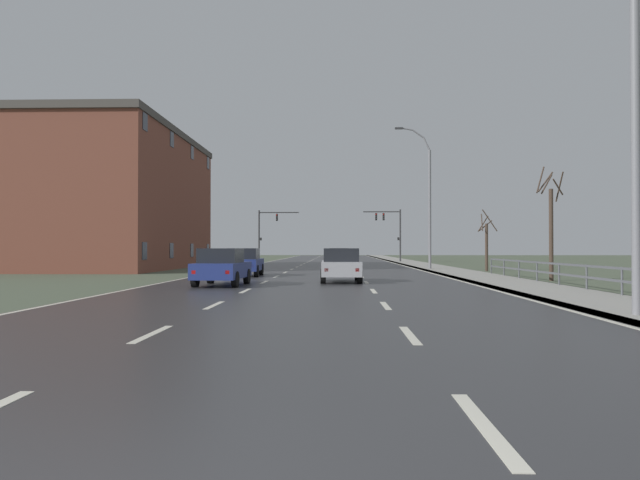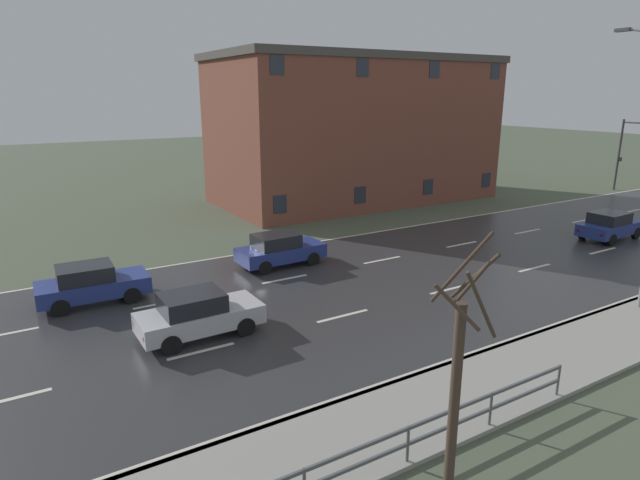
{
  "view_description": "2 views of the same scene",
  "coord_description": "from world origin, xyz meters",
  "px_view_note": "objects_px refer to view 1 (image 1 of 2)",
  "views": [
    {
      "loc": [
        1.05,
        -3.24,
        1.59
      ],
      "look_at": [
        -0.61,
        50.98,
        2.32
      ],
      "focal_mm": 33.14,
      "sensor_mm": 36.0,
      "label": 1
    },
    {
      "loc": [
        17.44,
        18.93,
        7.98
      ],
      "look_at": [
        0.0,
        29.42,
        2.32
      ],
      "focal_mm": 29.85,
      "sensor_mm": 36.0,
      "label": 2
    }
  ],
  "objects_px": {
    "street_lamp_foreground": "(628,61)",
    "car_near_right": "(244,262)",
    "traffic_signal_right": "(391,226)",
    "car_far_right": "(341,265)",
    "street_lamp_midground": "(427,200)",
    "brick_building": "(118,200)",
    "car_distant": "(222,267)",
    "car_far_left": "(339,257)",
    "traffic_signal_left": "(266,228)"
  },
  "relations": [
    {
      "from": "street_lamp_foreground",
      "to": "car_near_right",
      "type": "height_order",
      "value": "street_lamp_foreground"
    },
    {
      "from": "traffic_signal_right",
      "to": "car_far_right",
      "type": "xyz_separation_m",
      "value": [
        -5.73,
        -37.98,
        -3.17
      ]
    },
    {
      "from": "street_lamp_midground",
      "to": "car_far_right",
      "type": "bearing_deg",
      "value": -112.45
    },
    {
      "from": "street_lamp_midground",
      "to": "traffic_signal_right",
      "type": "height_order",
      "value": "street_lamp_midground"
    },
    {
      "from": "street_lamp_foreground",
      "to": "brick_building",
      "type": "relative_size",
      "value": 0.56
    },
    {
      "from": "car_near_right",
      "to": "brick_building",
      "type": "relative_size",
      "value": 0.2
    },
    {
      "from": "street_lamp_foreground",
      "to": "car_near_right",
      "type": "xyz_separation_m",
      "value": [
        -11.65,
        19.81,
        -4.92
      ]
    },
    {
      "from": "street_lamp_foreground",
      "to": "car_distant",
      "type": "distance_m",
      "value": 16.77
    },
    {
      "from": "traffic_signal_right",
      "to": "car_near_right",
      "type": "height_order",
      "value": "traffic_signal_right"
    },
    {
      "from": "car_far_left",
      "to": "car_far_right",
      "type": "height_order",
      "value": "same"
    },
    {
      "from": "car_near_right",
      "to": "brick_building",
      "type": "bearing_deg",
      "value": 132.29
    },
    {
      "from": "street_lamp_midground",
      "to": "car_far_left",
      "type": "relative_size",
      "value": 2.46
    },
    {
      "from": "traffic_signal_right",
      "to": "car_far_right",
      "type": "relative_size",
      "value": 1.42
    },
    {
      "from": "street_lamp_foreground",
      "to": "car_far_right",
      "type": "xyz_separation_m",
      "value": [
        -6.27,
        14.02,
        -4.92
      ]
    },
    {
      "from": "street_lamp_midground",
      "to": "brick_building",
      "type": "xyz_separation_m",
      "value": [
        -23.53,
        3.1,
        0.28
      ]
    },
    {
      "from": "car_far_left",
      "to": "car_far_right",
      "type": "relative_size",
      "value": 1.01
    },
    {
      "from": "street_lamp_foreground",
      "to": "traffic_signal_left",
      "type": "bearing_deg",
      "value": 105.24
    },
    {
      "from": "traffic_signal_right",
      "to": "car_far_left",
      "type": "distance_m",
      "value": 15.68
    },
    {
      "from": "traffic_signal_left",
      "to": "car_far_left",
      "type": "height_order",
      "value": "traffic_signal_left"
    },
    {
      "from": "traffic_signal_right",
      "to": "car_far_right",
      "type": "height_order",
      "value": "traffic_signal_right"
    },
    {
      "from": "car_far_left",
      "to": "traffic_signal_right",
      "type": "bearing_deg",
      "value": 65.19
    },
    {
      "from": "traffic_signal_left",
      "to": "car_near_right",
      "type": "xyz_separation_m",
      "value": [
        2.88,
        -33.52,
        -3.03
      ]
    },
    {
      "from": "traffic_signal_left",
      "to": "street_lamp_foreground",
      "type": "bearing_deg",
      "value": -74.76
    },
    {
      "from": "brick_building",
      "to": "street_lamp_foreground",
      "type": "bearing_deg",
      "value": -53.85
    },
    {
      "from": "car_distant",
      "to": "car_near_right",
      "type": "xyz_separation_m",
      "value": [
        -0.39,
        8.39,
        0.0
      ]
    },
    {
      "from": "traffic_signal_left",
      "to": "car_far_right",
      "type": "bearing_deg",
      "value": -78.13
    },
    {
      "from": "street_lamp_midground",
      "to": "car_distant",
      "type": "height_order",
      "value": "street_lamp_midground"
    },
    {
      "from": "traffic_signal_right",
      "to": "brick_building",
      "type": "height_order",
      "value": "brick_building"
    },
    {
      "from": "street_lamp_midground",
      "to": "brick_building",
      "type": "bearing_deg",
      "value": 172.51
    },
    {
      "from": "street_lamp_midground",
      "to": "car_near_right",
      "type": "xyz_separation_m",
      "value": [
        -11.63,
        -9.34,
        -4.21
      ]
    },
    {
      "from": "traffic_signal_left",
      "to": "car_far_left",
      "type": "xyz_separation_m",
      "value": [
        8.18,
        -15.54,
        -3.03
      ]
    },
    {
      "from": "traffic_signal_left",
      "to": "car_near_right",
      "type": "distance_m",
      "value": 33.78
    },
    {
      "from": "street_lamp_foreground",
      "to": "traffic_signal_left",
      "type": "height_order",
      "value": "street_lamp_foreground"
    },
    {
      "from": "street_lamp_midground",
      "to": "traffic_signal_left",
      "type": "bearing_deg",
      "value": 120.97
    },
    {
      "from": "street_lamp_foreground",
      "to": "car_near_right",
      "type": "distance_m",
      "value": 23.5
    },
    {
      "from": "street_lamp_foreground",
      "to": "car_far_right",
      "type": "bearing_deg",
      "value": 114.08
    },
    {
      "from": "car_far_right",
      "to": "brick_building",
      "type": "relative_size",
      "value": 0.2
    },
    {
      "from": "traffic_signal_left",
      "to": "car_near_right",
      "type": "relative_size",
      "value": 1.41
    },
    {
      "from": "brick_building",
      "to": "street_lamp_midground",
      "type": "bearing_deg",
      "value": -7.49
    },
    {
      "from": "street_lamp_foreground",
      "to": "traffic_signal_right",
      "type": "distance_m",
      "value": 52.04
    },
    {
      "from": "street_lamp_midground",
      "to": "car_far_left",
      "type": "distance_m",
      "value": 11.51
    },
    {
      "from": "street_lamp_midground",
      "to": "car_near_right",
      "type": "height_order",
      "value": "street_lamp_midground"
    },
    {
      "from": "traffic_signal_left",
      "to": "brick_building",
      "type": "relative_size",
      "value": 0.28
    },
    {
      "from": "car_distant",
      "to": "brick_building",
      "type": "height_order",
      "value": "brick_building"
    },
    {
      "from": "traffic_signal_right",
      "to": "car_far_left",
      "type": "height_order",
      "value": "traffic_signal_right"
    },
    {
      "from": "street_lamp_foreground",
      "to": "street_lamp_midground",
      "type": "distance_m",
      "value": 29.16
    },
    {
      "from": "street_lamp_midground",
      "to": "car_far_right",
      "type": "xyz_separation_m",
      "value": [
        -6.25,
        -15.13,
        -4.21
      ]
    },
    {
      "from": "car_far_right",
      "to": "traffic_signal_right",
      "type": "bearing_deg",
      "value": 80.55
    },
    {
      "from": "car_far_right",
      "to": "traffic_signal_left",
      "type": "bearing_deg",
      "value": 101.0
    },
    {
      "from": "car_distant",
      "to": "car_near_right",
      "type": "distance_m",
      "value": 8.4
    }
  ]
}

